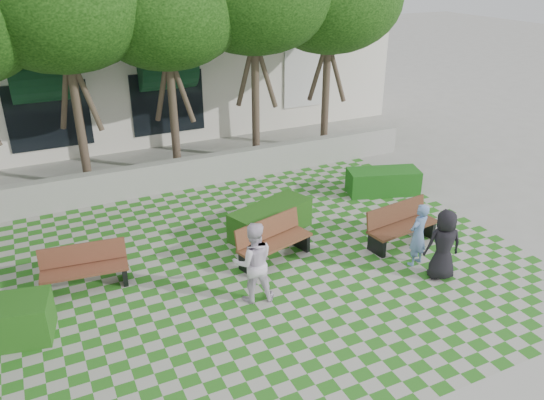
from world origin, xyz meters
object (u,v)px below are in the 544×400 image
hedge_midright (271,220)px  person_dark (443,245)px  bench_east (401,225)px  bench_mid (273,241)px  person_white (253,262)px  bench_west (85,268)px  hedge_east (383,182)px  person_blue (418,235)px

hedge_midright → person_dark: 4.22m
bench_east → bench_mid: 3.19m
bench_east → person_white: (-4.15, -0.60, 0.39)m
bench_west → hedge_midright: 4.56m
bench_east → bench_west: 7.31m
person_white → hedge_east: bearing=-136.1°
hedge_east → person_blue: bearing=-115.5°
person_blue → person_white: bearing=-21.8°
bench_mid → person_dark: person_dark is taller
person_dark → person_blue: bearing=-60.9°
person_blue → hedge_midright: bearing=-65.9°
bench_east → person_white: size_ratio=1.12×
person_blue → person_dark: bearing=84.8°
hedge_midright → person_white: bearing=-122.4°
bench_west → person_blue: person_blue is taller
hedge_midright → person_dark: person_dark is taller
person_white → bench_mid: bearing=-116.0°
bench_mid → hedge_midright: 1.25m
bench_east → person_white: 4.21m
bench_east → person_dark: person_dark is taller
bench_mid → person_white: 1.65m
person_dark → person_white: (-3.99, 1.00, 0.07)m
hedge_midright → person_dark: (2.49, -3.38, 0.42)m
bench_west → person_white: (3.03, -1.94, 0.42)m
bench_west → person_dark: (7.02, -2.94, 0.35)m
bench_east → hedge_midright: 3.19m
bench_mid → bench_west: size_ratio=1.07×
hedge_east → person_dark: (-1.57, -4.23, 0.44)m
hedge_east → hedge_midright: hedge_midright is taller
person_blue → hedge_east: bearing=-132.3°
bench_east → bench_mid: size_ratio=1.00×
bench_west → person_white: 3.62m
bench_mid → hedge_midright: size_ratio=0.89×
hedge_midright → person_blue: size_ratio=1.45×
hedge_east → person_blue: 3.98m
bench_mid → person_dark: (2.97, -2.23, 0.33)m
hedge_east → hedge_midright: bearing=-168.1°
hedge_east → hedge_midright: (-4.06, -0.85, 0.02)m
bench_east → person_blue: 1.02m
bench_west → person_blue: bearing=-11.8°
bench_mid → hedge_east: size_ratio=0.94×
person_white → person_blue: bearing=-171.3°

